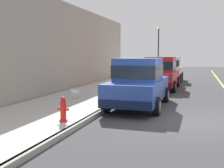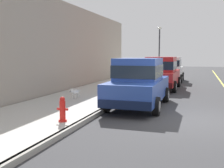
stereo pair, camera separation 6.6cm
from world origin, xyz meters
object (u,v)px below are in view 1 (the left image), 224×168
object	(u,v)px
dog_white	(75,92)
street_lamp	(158,45)
car_blue_sedan	(139,82)
car_white_hatchback	(169,69)
car_red_sedan	(161,73)
fire_hydrant	(63,110)

from	to	relation	value
dog_white	street_lamp	size ratio (longest dim) A/B	0.17
car_blue_sedan	car_white_hatchback	distance (m)	10.79
car_blue_sedan	car_red_sedan	xyz separation A→B (m)	(0.07, 5.94, 0.00)
fire_hydrant	street_lamp	bearing A→B (deg)	89.69
car_blue_sedan	fire_hydrant	bearing A→B (deg)	-112.03
car_red_sedan	fire_hydrant	xyz separation A→B (m)	(-1.52, -9.52, -0.51)
car_white_hatchback	street_lamp	distance (m)	4.72
car_red_sedan	car_white_hatchback	bearing A→B (deg)	89.85
car_blue_sedan	car_red_sedan	world-z (taller)	same
car_blue_sedan	street_lamp	bearing A→B (deg)	95.19
car_white_hatchback	car_blue_sedan	bearing A→B (deg)	-90.45
dog_white	street_lamp	world-z (taller)	street_lamp
dog_white	street_lamp	distance (m)	14.81
car_blue_sedan	dog_white	xyz separation A→B (m)	(-2.94, 0.34, -0.55)
car_white_hatchback	fire_hydrant	size ratio (longest dim) A/B	5.24
car_blue_sedan	dog_white	size ratio (longest dim) A/B	6.14
car_red_sedan	fire_hydrant	size ratio (longest dim) A/B	6.36
car_white_hatchback	street_lamp	xyz separation A→B (m)	(-1.43, 4.06, 1.93)
car_red_sedan	street_lamp	size ratio (longest dim) A/B	1.04
fire_hydrant	dog_white	bearing A→B (deg)	110.78
car_white_hatchback	fire_hydrant	world-z (taller)	car_white_hatchback
car_white_hatchback	car_red_sedan	bearing A→B (deg)	-90.15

